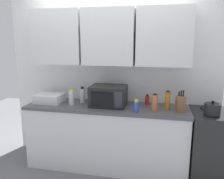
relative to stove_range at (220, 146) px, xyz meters
name	(u,v)px	position (x,y,z in m)	size (l,w,h in m)	color
wall_back_with_cabinets	(110,55)	(-1.50, 0.25, 1.12)	(3.09, 0.38, 2.60)	white
counter_run	(107,136)	(-1.50, 0.02, 0.00)	(2.22, 0.63, 0.90)	silver
stove_range	(220,146)	(0.00, 0.00, 0.00)	(0.76, 0.64, 0.91)	black
kettle	(212,109)	(-0.17, -0.14, 0.53)	(0.19, 0.19, 0.17)	black
microwave	(108,96)	(-1.48, 0.02, 0.59)	(0.48, 0.37, 0.28)	black
dish_rack	(49,98)	(-2.35, 0.02, 0.51)	(0.38, 0.30, 0.12)	silver
knife_block	(181,103)	(-0.53, -0.05, 0.55)	(0.12, 0.14, 0.28)	brown
bottle_spice_jar	(155,103)	(-0.85, -0.10, 0.56)	(0.08, 0.08, 0.23)	#BC6638
bottle_blue_cleaner	(136,106)	(-1.07, -0.19, 0.52)	(0.06, 0.06, 0.16)	#2D56B7
bottle_clear_tall	(72,98)	(-1.98, -0.05, 0.55)	(0.07, 0.07, 0.22)	silver
bottle_red_sauce	(147,100)	(-0.96, 0.18, 0.51)	(0.06, 0.06, 0.15)	red
bottle_white_jar	(82,95)	(-1.88, 0.10, 0.56)	(0.07, 0.07, 0.24)	white
bottle_amber_vinegar	(167,101)	(-0.69, 0.00, 0.57)	(0.07, 0.07, 0.25)	#AD701E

